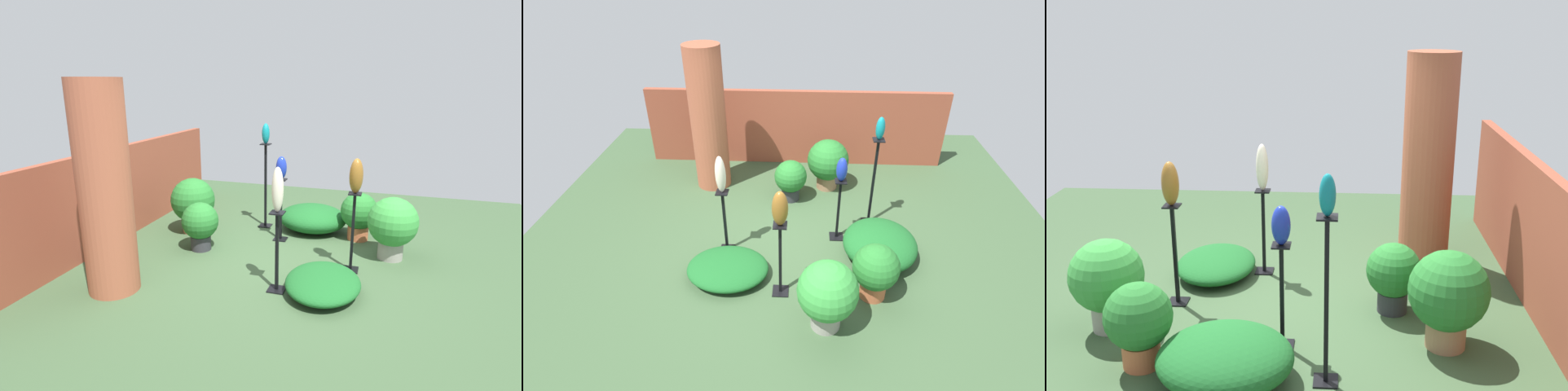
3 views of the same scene
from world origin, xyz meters
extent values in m
plane|color=#385133|center=(0.00, 0.00, 0.00)|extent=(8.00, 8.00, 0.00)
cube|color=brown|center=(0.00, 2.54, 0.72)|extent=(5.60, 0.12, 1.43)
cylinder|color=#9E5138|center=(-1.43, 1.61, 1.21)|extent=(0.59, 0.59, 2.43)
cube|color=black|center=(-0.88, -0.24, 0.01)|extent=(0.20, 0.20, 0.01)
cube|color=black|center=(-0.88, -0.24, 0.49)|extent=(0.04, 0.04, 0.97)
cube|color=black|center=(-0.88, -0.24, 0.96)|extent=(0.16, 0.16, 0.01)
cube|color=black|center=(0.68, 0.13, 0.01)|extent=(0.20, 0.20, 0.01)
cube|color=black|center=(0.68, 0.13, 0.49)|extent=(0.04, 0.04, 0.97)
cube|color=black|center=(0.68, 0.13, 0.96)|extent=(0.16, 0.16, 0.01)
cube|color=black|center=(1.20, 0.53, 0.01)|extent=(0.20, 0.20, 0.01)
cube|color=black|center=(1.20, 0.53, 0.71)|extent=(0.04, 0.04, 1.41)
cube|color=black|center=(1.20, 0.53, 1.41)|extent=(0.16, 0.16, 0.02)
cube|color=black|center=(-0.08, -1.02, 0.01)|extent=(0.20, 0.20, 0.01)
cube|color=black|center=(-0.08, -1.02, 0.52)|extent=(0.04, 0.04, 1.05)
cube|color=black|center=(-0.08, -1.02, 1.04)|extent=(0.16, 0.16, 0.02)
ellipsoid|color=beige|center=(-0.88, -0.24, 1.23)|extent=(0.14, 0.13, 0.52)
ellipsoid|color=#192D9E|center=(0.68, 0.13, 1.14)|extent=(0.15, 0.16, 0.35)
ellipsoid|color=#0F727A|center=(1.20, 0.53, 1.58)|extent=(0.12, 0.13, 0.33)
ellipsoid|color=brown|center=(-0.08, -1.02, 1.26)|extent=(0.18, 0.17, 0.44)
cylinder|color=#936B4C|center=(0.59, 1.57, 0.12)|extent=(0.35, 0.35, 0.24)
sphere|color=#236B28|center=(0.59, 1.57, 0.54)|extent=(0.71, 0.71, 0.71)
cylinder|color=#2D2D33|center=(-0.04, 1.15, 0.11)|extent=(0.30, 0.30, 0.21)
sphere|color=#236B28|center=(-0.04, 1.15, 0.44)|extent=(0.54, 0.54, 0.54)
cylinder|color=#B25B38|center=(1.06, -1.02, 0.11)|extent=(0.32, 0.32, 0.22)
sphere|color=#236B28|center=(1.06, -1.02, 0.46)|extent=(0.57, 0.57, 0.57)
cylinder|color=gray|center=(0.47, -1.50, 0.12)|extent=(0.34, 0.34, 0.25)
sphere|color=#338C38|center=(0.47, -1.50, 0.54)|extent=(0.68, 0.68, 0.68)
ellipsoid|color=#195923|center=(1.25, -0.27, 0.21)|extent=(1.01, 1.11, 0.42)
ellipsoid|color=#195923|center=(-0.78, -0.76, 0.13)|extent=(1.06, 0.87, 0.25)
camera|label=1|loc=(-5.07, -1.36, 2.38)|focal=28.00mm
camera|label=2|loc=(0.15, -4.68, 3.76)|focal=28.00mm
camera|label=3|loc=(5.44, 0.66, 2.90)|focal=42.00mm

